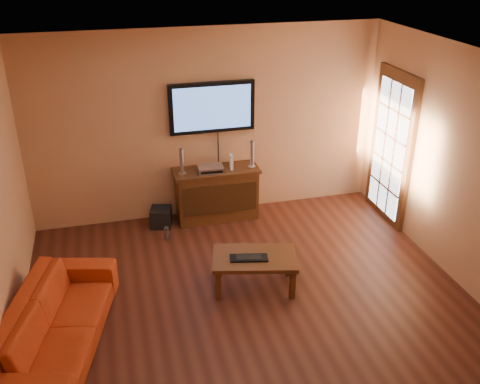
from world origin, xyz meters
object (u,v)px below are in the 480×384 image
object	(u,v)px
speaker_right	(252,155)
television	(212,107)
av_receiver	(210,169)
bottle	(167,233)
speaker_left	(182,162)
coffee_table	(255,261)
media_console	(217,193)
keyboard	(249,258)
subwoofer	(161,217)
sofa	(55,315)
game_console	(231,162)

from	to	relation	value
speaker_right	television	bearing A→B (deg)	156.44
av_receiver	bottle	distance (m)	1.08
speaker_left	coffee_table	bearing A→B (deg)	-72.93
media_console	coffee_table	size ratio (longest dim) A/B	1.14
coffee_table	av_receiver	xyz separation A→B (m)	(-0.15, 1.74, 0.45)
speaker_left	keyboard	size ratio (longest dim) A/B	0.81
media_console	coffee_table	distance (m)	1.79
coffee_table	subwoofer	world-z (taller)	coffee_table
speaker_left	sofa	bearing A→B (deg)	-125.98
speaker_left	av_receiver	world-z (taller)	speaker_left
sofa	av_receiver	bearing A→B (deg)	-28.05
speaker_right	game_console	distance (m)	0.31
television	av_receiver	xyz separation A→B (m)	(-0.09, -0.24, -0.81)
coffee_table	bottle	bearing A→B (deg)	122.85
speaker_left	bottle	world-z (taller)	speaker_left
subwoofer	bottle	bearing A→B (deg)	-72.17
speaker_left	speaker_right	size ratio (longest dim) A/B	0.96
bottle	av_receiver	bearing A→B (deg)	29.77
speaker_right	keyboard	size ratio (longest dim) A/B	0.85
speaker_right	keyboard	world-z (taller)	speaker_right
av_receiver	game_console	bearing A→B (deg)	9.20
speaker_left	television	bearing A→B (deg)	23.94
television	speaker_right	world-z (taller)	television
television	coffee_table	world-z (taller)	television
media_console	keyboard	world-z (taller)	media_console
speaker_left	speaker_right	bearing A→B (deg)	-0.50
coffee_table	keyboard	bearing A→B (deg)	-159.77
media_console	sofa	xyz separation A→B (m)	(-2.13, -2.28, 0.01)
subwoofer	coffee_table	bearing A→B (deg)	-48.34
television	game_console	xyz separation A→B (m)	(0.22, -0.21, -0.75)
coffee_table	subwoofer	xyz separation A→B (m)	(-0.88, 1.74, -0.22)
av_receiver	speaker_right	bearing A→B (deg)	4.86
speaker_left	speaker_right	distance (m)	1.00
game_console	subwoofer	size ratio (longest dim) A/B	0.73
sofa	keyboard	distance (m)	2.15
television	subwoofer	distance (m)	1.71
coffee_table	speaker_right	bearing A→B (deg)	75.41
sofa	coffee_table	bearing A→B (deg)	-63.08
bottle	keyboard	bearing A→B (deg)	-60.16
av_receiver	bottle	xyz separation A→B (m)	(-0.71, -0.41, -0.71)
media_console	av_receiver	bearing A→B (deg)	-151.23
speaker_left	av_receiver	size ratio (longest dim) A/B	1.06
sofa	speaker_right	size ratio (longest dim) A/B	5.18
media_console	av_receiver	size ratio (longest dim) A/B	3.45
coffee_table	bottle	world-z (taller)	coffee_table
keyboard	av_receiver	bearing A→B (deg)	92.27
av_receiver	keyboard	size ratio (longest dim) A/B	0.77
speaker_right	av_receiver	size ratio (longest dim) A/B	1.11
television	keyboard	world-z (taller)	television
coffee_table	av_receiver	bearing A→B (deg)	94.91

